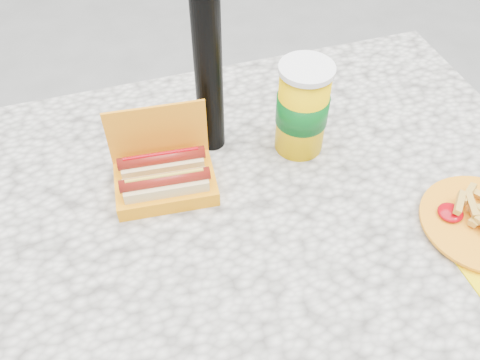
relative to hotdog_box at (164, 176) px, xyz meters
name	(u,v)px	position (x,y,z in m)	size (l,w,h in m)	color
picnic_table	(236,236)	(0.11, -0.07, -0.14)	(1.20, 0.80, 0.75)	beige
hotdog_box	(164,176)	(0.00, 0.00, 0.00)	(0.19, 0.14, 0.15)	orange
soda_cup	(302,109)	(0.27, 0.03, 0.06)	(0.10, 0.10, 0.19)	#FFC200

